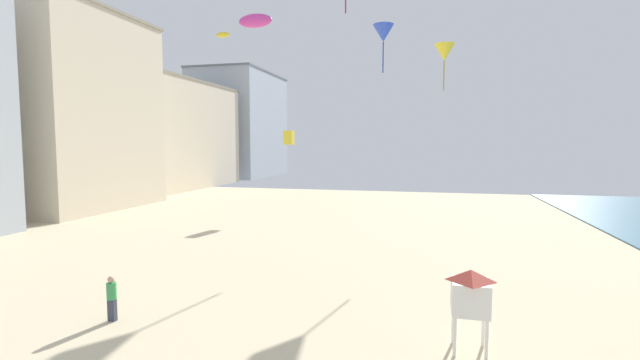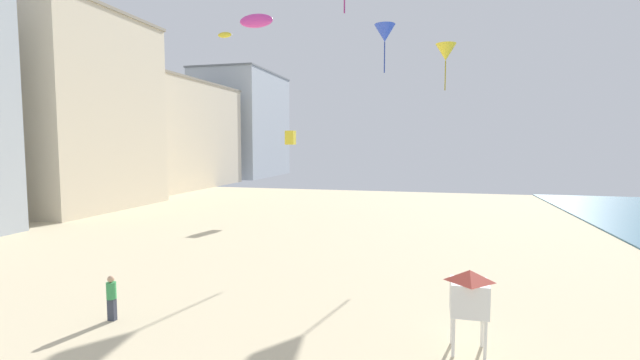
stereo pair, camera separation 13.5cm
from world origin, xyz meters
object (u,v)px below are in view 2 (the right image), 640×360
kite_yellow_parafoil (225,35)px  kite_flyer (112,295)px  lifeguard_stand (469,293)px  kite_blue_delta (385,33)px  kite_yellow_box (290,138)px  kite_magenta_parafoil (256,21)px  kite_yellow_delta (446,52)px

kite_yellow_parafoil → kite_flyer: bearing=-73.2°
kite_flyer → lifeguard_stand: 12.29m
kite_blue_delta → kite_yellow_box: kite_blue_delta is taller
kite_flyer → kite_yellow_box: bearing=-115.0°
lifeguard_stand → kite_blue_delta: (-5.12, 22.98, 13.47)m
kite_flyer → kite_magenta_parafoil: (0.18, 13.40, 13.15)m
kite_flyer → kite_yellow_delta: (11.88, 21.14, 12.15)m
kite_yellow_parafoil → lifeguard_stand: bearing=-50.2°
kite_magenta_parafoil → kite_yellow_delta: bearing=33.5°
kite_yellow_delta → kite_blue_delta: bearing=152.3°
kite_yellow_box → kite_yellow_delta: bearing=-20.1°
lifeguard_stand → kite_yellow_box: size_ratio=1.96×
kite_magenta_parafoil → kite_flyer: bearing=-90.8°
kite_blue_delta → kite_yellow_parafoil: size_ratio=2.92×
lifeguard_stand → kite_magenta_parafoil: 21.39m
kite_flyer → kite_blue_delta: 28.57m
kite_yellow_delta → kite_flyer: bearing=-119.3°
kite_yellow_box → lifeguard_stand: bearing=-61.2°
kite_blue_delta → kite_yellow_delta: (4.75, -2.49, -2.25)m
lifeguard_stand → kite_yellow_delta: (-0.37, 20.49, 11.23)m
kite_blue_delta → kite_yellow_parafoil: 14.45m
kite_magenta_parafoil → kite_yellow_box: bearing=98.8°
kite_flyer → kite_magenta_parafoil: kite_magenta_parafoil is taller
kite_blue_delta → lifeguard_stand: bearing=-77.4°
kite_flyer → kite_blue_delta: kite_blue_delta is taller
lifeguard_stand → kite_yellow_delta: bearing=92.3°
kite_yellow_parafoil → kite_yellow_delta: kite_yellow_parafoil is taller
kite_flyer → kite_yellow_box: kite_yellow_box is taller
kite_blue_delta → kite_magenta_parafoil: size_ratio=1.75×
kite_yellow_box → kite_magenta_parafoil: (1.96, -12.73, 7.13)m
kite_magenta_parafoil → lifeguard_stand: bearing=-46.6°
kite_flyer → kite_yellow_box: 26.88m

